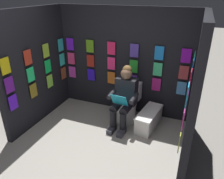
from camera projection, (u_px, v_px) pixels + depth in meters
name	position (u px, v px, depth m)	size (l,w,h in m)	color
ground_plane	(81.00, 165.00, 3.31)	(30.00, 30.00, 0.00)	#9E998E
display_wall_back	(124.00, 62.00, 4.45)	(2.87, 0.14, 2.18)	black
display_wall_left	(195.00, 92.00, 3.14)	(0.14, 1.85, 2.18)	black
display_wall_right	(36.00, 68.00, 4.11)	(0.14, 1.85, 2.18)	black
toilet	(128.00, 105.00, 4.35)	(0.42, 0.57, 0.77)	white
person_reading	(124.00, 97.00, 4.05)	(0.54, 0.70, 1.19)	black
comic_longbox_near	(149.00, 119.00, 4.16)	(0.41, 0.81, 0.34)	white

